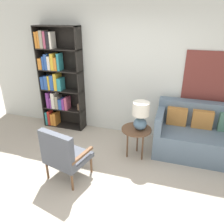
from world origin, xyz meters
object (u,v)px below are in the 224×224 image
(bookshelf, at_px, (56,80))
(side_table, at_px, (136,132))
(table_lamp, at_px, (141,114))
(armchair, at_px, (63,153))
(couch, at_px, (200,136))

(bookshelf, bearing_deg, side_table, -19.76)
(side_table, bearing_deg, table_lamp, 0.47)
(armchair, bearing_deg, side_table, 45.45)
(bookshelf, height_order, armchair, bookshelf)
(couch, relative_size, table_lamp, 3.18)
(bookshelf, height_order, couch, bookshelf)
(couch, height_order, side_table, couch)
(armchair, relative_size, side_table, 1.56)
(bookshelf, height_order, table_lamp, bookshelf)
(couch, height_order, table_lamp, table_lamp)
(couch, bearing_deg, bookshelf, 175.29)
(side_table, bearing_deg, bookshelf, 160.24)
(table_lamp, bearing_deg, side_table, -179.53)
(couch, xyz_separation_m, table_lamp, (-1.05, -0.44, 0.49))
(table_lamp, bearing_deg, armchair, -136.24)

